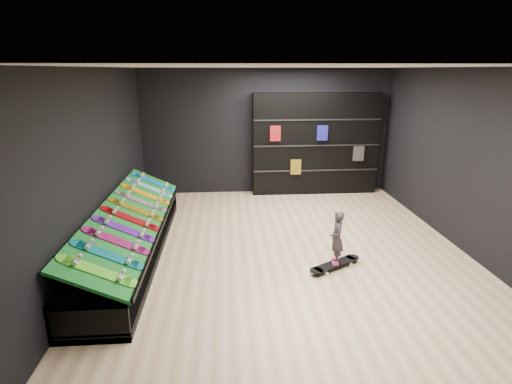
{
  "coord_description": "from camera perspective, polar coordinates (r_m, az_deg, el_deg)",
  "views": [
    {
      "loc": [
        -0.98,
        -6.15,
        2.97
      ],
      "look_at": [
        -0.5,
        0.2,
        1.0
      ],
      "focal_mm": 28.0,
      "sensor_mm": 36.0,
      "label": 1
    }
  ],
  "objects": [
    {
      "name": "floor",
      "position": [
        6.9,
        4.32,
        -8.36
      ],
      "size": [
        6.0,
        7.0,
        0.01
      ],
      "primitive_type": "cube",
      "color": "beige",
      "rests_on": "ground"
    },
    {
      "name": "ceiling",
      "position": [
        6.23,
        4.96,
        17.41
      ],
      "size": [
        6.0,
        7.0,
        0.01
      ],
      "primitive_type": "cube",
      "color": "white",
      "rests_on": "ground"
    },
    {
      "name": "wall_back",
      "position": [
        9.81,
        1.47,
        8.56
      ],
      "size": [
        6.0,
        0.02,
        3.0
      ],
      "primitive_type": "cube",
      "color": "black",
      "rests_on": "ground"
    },
    {
      "name": "wall_front",
      "position": [
        3.18,
        14.44,
        -10.86
      ],
      "size": [
        6.0,
        0.02,
        3.0
      ],
      "primitive_type": "cube",
      "color": "black",
      "rests_on": "ground"
    },
    {
      "name": "wall_left",
      "position": [
        6.63,
        -21.96,
        3.14
      ],
      "size": [
        0.02,
        7.0,
        3.0
      ],
      "primitive_type": "cube",
      "color": "black",
      "rests_on": "ground"
    },
    {
      "name": "wall_right",
      "position": [
        7.47,
        28.05,
        3.82
      ],
      "size": [
        0.02,
        7.0,
        3.0
      ],
      "primitive_type": "cube",
      "color": "black",
      "rests_on": "ground"
    },
    {
      "name": "display_rack",
      "position": [
        6.9,
        -17.22,
        -6.83
      ],
      "size": [
        0.9,
        4.5,
        0.5
      ],
      "primitive_type": null,
      "color": "black",
      "rests_on": "ground"
    },
    {
      "name": "turf_ramp",
      "position": [
        6.72,
        -17.15,
        -3.24
      ],
      "size": [
        0.92,
        4.5,
        0.46
      ],
      "primitive_type": "cube",
      "rotation": [
        0.0,
        0.44,
        0.0
      ],
      "color": "#0E581B",
      "rests_on": "display_rack"
    },
    {
      "name": "back_shelving",
      "position": [
        9.87,
        8.48,
        6.78
      ],
      "size": [
        3.05,
        0.36,
        2.44
      ],
      "primitive_type": "cube",
      "color": "black",
      "rests_on": "ground"
    },
    {
      "name": "floor_skateboard",
      "position": [
        6.41,
        11.23,
        -10.24
      ],
      "size": [
        0.96,
        0.68,
        0.09
      ],
      "primitive_type": null,
      "rotation": [
        0.0,
        0.0,
        0.52
      ],
      "color": "black",
      "rests_on": "ground"
    },
    {
      "name": "child",
      "position": [
        6.28,
        11.38,
        -7.86
      ],
      "size": [
        0.15,
        0.2,
        0.51
      ],
      "primitive_type": "imported",
      "rotation": [
        0.0,
        0.0,
        -1.66
      ],
      "color": "black",
      "rests_on": "floor_skateboard"
    },
    {
      "name": "display_board_0",
      "position": [
        5.03,
        -21.63,
        -10.45
      ],
      "size": [
        0.93,
        0.22,
        0.5
      ],
      "primitive_type": null,
      "rotation": [
        0.0,
        0.44,
        0.0
      ],
      "color": "green",
      "rests_on": "turf_ramp"
    },
    {
      "name": "display_board_1",
      "position": [
        5.39,
        -20.36,
        -8.41
      ],
      "size": [
        0.93,
        0.22,
        0.5
      ],
      "primitive_type": null,
      "rotation": [
        0.0,
        0.44,
        0.0
      ],
      "color": "#0C8C99",
      "rests_on": "turf_ramp"
    },
    {
      "name": "display_board_2",
      "position": [
        5.76,
        -19.26,
        -6.62
      ],
      "size": [
        0.93,
        0.22,
        0.5
      ],
      "primitive_type": null,
      "rotation": [
        0.0,
        0.44,
        0.0
      ],
      "color": "#E5198C",
      "rests_on": "turf_ramp"
    },
    {
      "name": "display_board_3",
      "position": [
        6.13,
        -18.3,
        -5.04
      ],
      "size": [
        0.93,
        0.22,
        0.5
      ],
      "primitive_type": null,
      "rotation": [
        0.0,
        0.44,
        0.0
      ],
      "color": "purple",
      "rests_on": "turf_ramp"
    },
    {
      "name": "display_board_4",
      "position": [
        6.52,
        -17.45,
        -3.65
      ],
      "size": [
        0.93,
        0.22,
        0.5
      ],
      "primitive_type": null,
      "rotation": [
        0.0,
        0.44,
        0.0
      ],
      "color": "red",
      "rests_on": "turf_ramp"
    },
    {
      "name": "display_board_5",
      "position": [
        6.9,
        -16.7,
        -2.42
      ],
      "size": [
        0.93,
        0.22,
        0.5
      ],
      "primitive_type": null,
      "rotation": [
        0.0,
        0.44,
        0.0
      ],
      "color": "yellow",
      "rests_on": "turf_ramp"
    },
    {
      "name": "display_board_6",
      "position": [
        7.29,
        -16.04,
        -1.31
      ],
      "size": [
        0.93,
        0.22,
        0.5
      ],
      "primitive_type": null,
      "rotation": [
        0.0,
        0.44,
        0.0
      ],
      "color": "black",
      "rests_on": "turf_ramp"
    },
    {
      "name": "display_board_7",
      "position": [
        7.69,
        -15.44,
        -0.32
      ],
      "size": [
        0.93,
        0.22,
        0.5
      ],
      "primitive_type": null,
      "rotation": [
        0.0,
        0.44,
        0.0
      ],
      "color": "orange",
      "rests_on": "turf_ramp"
    },
    {
      "name": "display_board_8",
      "position": [
        8.09,
        -14.9,
        0.58
      ],
      "size": [
        0.93,
        0.22,
        0.5
      ],
      "primitive_type": null,
      "rotation": [
        0.0,
        0.44,
        0.0
      ],
      "color": "#0CB2E5",
      "rests_on": "turf_ramp"
    },
    {
      "name": "display_board_9",
      "position": [
        8.49,
        -14.41,
        1.39
      ],
      "size": [
        0.93,
        0.22,
        0.5
      ],
      "primitive_type": null,
      "rotation": [
        0.0,
        0.44,
        0.0
      ],
      "color": "blue",
      "rests_on": "turf_ramp"
    }
  ]
}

